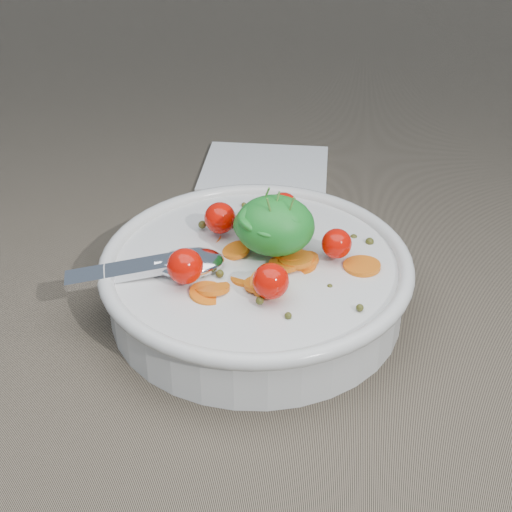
# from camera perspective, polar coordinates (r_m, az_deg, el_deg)

# --- Properties ---
(ground) EXTENTS (6.00, 6.00, 0.00)m
(ground) POSITION_cam_1_polar(r_m,az_deg,el_deg) (0.60, -1.84, -4.14)
(ground) COLOR #6F634F
(ground) RESTS_ON ground
(bowl) EXTENTS (0.27, 0.25, 0.11)m
(bowl) POSITION_cam_1_polar(r_m,az_deg,el_deg) (0.59, -0.00, -1.77)
(bowl) COLOR silver
(bowl) RESTS_ON ground
(napkin) EXTENTS (0.14, 0.13, 0.01)m
(napkin) POSITION_cam_1_polar(r_m,az_deg,el_deg) (0.82, 0.72, 7.00)
(napkin) COLOR white
(napkin) RESTS_ON ground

